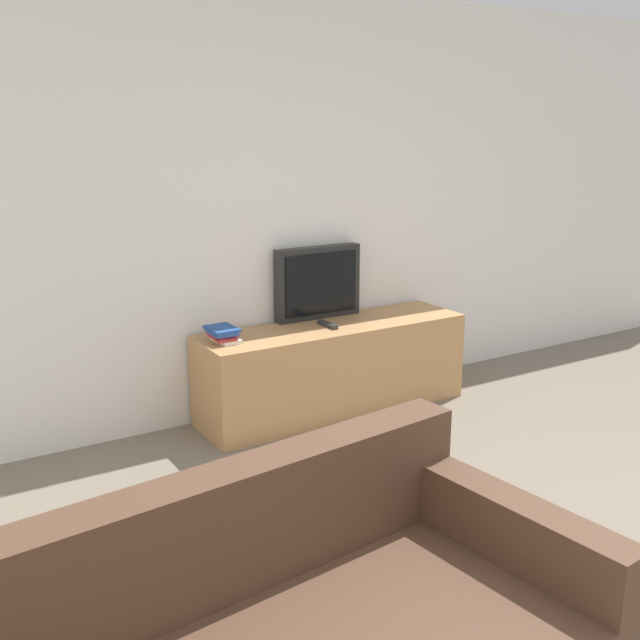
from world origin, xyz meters
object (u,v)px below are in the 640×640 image
object	(u,v)px
book_stack	(223,334)
remote_on_stand	(328,325)
tv_stand	(333,368)
television	(318,283)

from	to	relation	value
book_stack	remote_on_stand	size ratio (longest dim) A/B	1.17
tv_stand	book_stack	bearing A→B (deg)	178.77
television	remote_on_stand	bearing A→B (deg)	-106.01
book_stack	remote_on_stand	bearing A→B (deg)	-2.93
television	book_stack	xyz separation A→B (m)	(-0.76, -0.18, -0.19)
book_stack	remote_on_stand	world-z (taller)	book_stack
television	remote_on_stand	size ratio (longest dim) A/B	3.21
book_stack	tv_stand	bearing A→B (deg)	-1.23
book_stack	television	bearing A→B (deg)	13.49
television	book_stack	distance (m)	0.80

